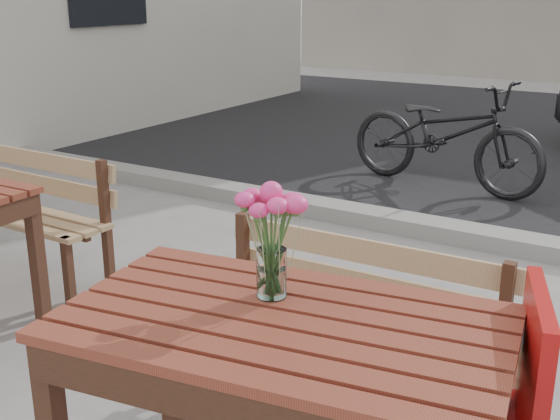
% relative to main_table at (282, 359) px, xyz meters
% --- Properties ---
extents(street, '(30.00, 8.12, 0.12)m').
position_rel_main_table_xyz_m(street, '(-0.18, 5.15, -0.64)').
color(street, black).
rests_on(street, ground).
extents(main_table, '(1.41, 0.95, 0.81)m').
position_rel_main_table_xyz_m(main_table, '(0.00, 0.00, 0.00)').
color(main_table, maroon).
rests_on(main_table, ground).
extents(main_bench, '(1.28, 0.41, 0.79)m').
position_rel_main_table_xyz_m(main_bench, '(-0.14, 0.80, -0.20)').
color(main_bench, '#9B7C50').
rests_on(main_bench, ground).
extents(red_chair, '(0.57, 0.57, 0.92)m').
position_rel_main_table_xyz_m(red_chair, '(0.54, 0.26, -0.14)').
color(red_chair, '#B51010').
rests_on(red_chair, ground).
extents(main_vase, '(0.20, 0.20, 0.37)m').
position_rel_main_table_xyz_m(main_vase, '(-0.11, 0.12, 0.36)').
color(main_vase, white).
rests_on(main_vase, main_table).
extents(second_bench, '(1.32, 0.41, 0.82)m').
position_rel_main_table_xyz_m(second_bench, '(-2.51, 1.10, -0.18)').
color(second_bench, '#9B7C50').
rests_on(second_bench, ground).
extents(bicycle, '(1.94, 0.93, 0.98)m').
position_rel_main_table_xyz_m(bicycle, '(-1.00, 4.41, -0.19)').
color(bicycle, black).
rests_on(bicycle, ground).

